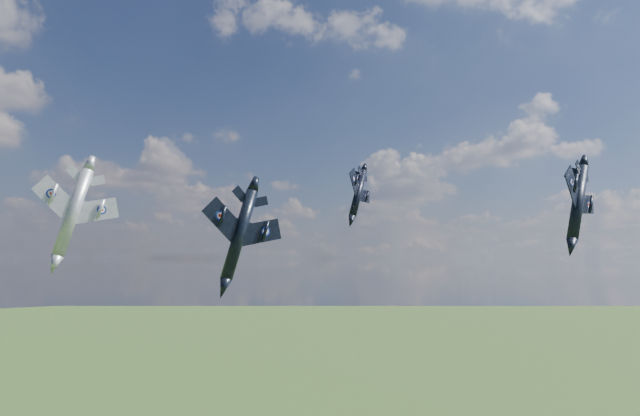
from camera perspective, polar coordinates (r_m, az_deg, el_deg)
jet_lead_navy at (r=62.88m, az=-7.37°, el=-2.38°), size 11.96×14.45×5.18m
jet_right_navy at (r=84.22m, az=22.51°, el=0.47°), size 12.33×15.58×7.04m
jet_high_navy at (r=103.73m, az=3.50°, el=1.34°), size 13.25×15.19×6.74m
jet_left_silver at (r=82.68m, az=-21.65°, el=-0.35°), size 14.38×17.44×6.25m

